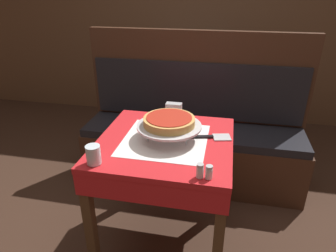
# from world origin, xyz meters

# --- Properties ---
(ground_plane) EXTENTS (14.00, 14.00, 0.00)m
(ground_plane) POSITION_xyz_m (0.00, 0.00, 0.00)
(ground_plane) COLOR #382319
(dining_table_front) EXTENTS (0.73, 0.73, 0.73)m
(dining_table_front) POSITION_xyz_m (0.00, 0.00, 0.63)
(dining_table_front) COLOR red
(dining_table_front) RESTS_ON ground_plane
(dining_table_rear) EXTENTS (0.80, 0.80, 0.74)m
(dining_table_rear) POSITION_xyz_m (-0.15, 1.52, 0.64)
(dining_table_rear) COLOR #194799
(dining_table_rear) RESTS_ON ground_plane
(booth_bench) EXTENTS (1.73, 0.45, 1.19)m
(booth_bench) POSITION_xyz_m (0.07, 0.74, 0.35)
(booth_bench) COLOR #3D2316
(booth_bench) RESTS_ON ground_plane
(back_wall_panel) EXTENTS (6.00, 0.04, 2.40)m
(back_wall_panel) POSITION_xyz_m (0.00, 2.10, 1.20)
(back_wall_panel) COLOR brown
(back_wall_panel) RESTS_ON ground_plane
(pizza_pan_stand) EXTENTS (0.35, 0.35, 0.08)m
(pizza_pan_stand) POSITION_xyz_m (0.02, 0.02, 0.81)
(pizza_pan_stand) COLOR #ADADB2
(pizza_pan_stand) RESTS_ON dining_table_front
(deep_dish_pizza) EXTENTS (0.28, 0.28, 0.05)m
(deep_dish_pizza) POSITION_xyz_m (0.02, 0.02, 0.84)
(deep_dish_pizza) COLOR tan
(deep_dish_pizza) RESTS_ON pizza_pan_stand
(pizza_server) EXTENTS (0.29, 0.11, 0.01)m
(pizza_server) POSITION_xyz_m (0.22, 0.07, 0.74)
(pizza_server) COLOR #BCBCC1
(pizza_server) RESTS_ON dining_table_front
(water_glass_near) EXTENTS (0.07, 0.07, 0.09)m
(water_glass_near) POSITION_xyz_m (-0.28, -0.30, 0.78)
(water_glass_near) COLOR silver
(water_glass_near) RESTS_ON dining_table_front
(salt_shaker) EXTENTS (0.03, 0.03, 0.07)m
(salt_shaker) POSITION_xyz_m (0.22, -0.31, 0.77)
(salt_shaker) COLOR silver
(salt_shaker) RESTS_ON dining_table_front
(pepper_shaker) EXTENTS (0.03, 0.03, 0.06)m
(pepper_shaker) POSITION_xyz_m (0.26, -0.31, 0.77)
(pepper_shaker) COLOR silver
(pepper_shaker) RESTS_ON dining_table_front
(napkin_holder) EXTENTS (0.10, 0.05, 0.09)m
(napkin_holder) POSITION_xyz_m (-0.01, 0.32, 0.78)
(napkin_holder) COLOR #B2B2B7
(napkin_holder) RESTS_ON dining_table_front
(condiment_caddy) EXTENTS (0.13, 0.13, 0.18)m
(condiment_caddy) POSITION_xyz_m (-0.23, 1.49, 0.79)
(condiment_caddy) COLOR black
(condiment_caddy) RESTS_ON dining_table_rear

